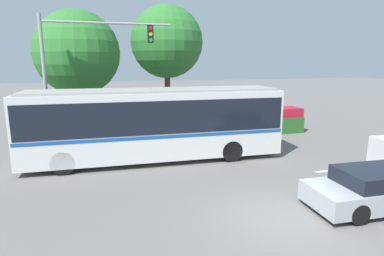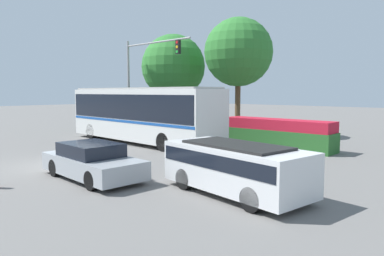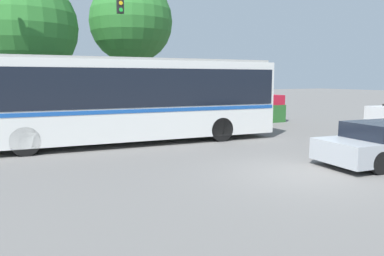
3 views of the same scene
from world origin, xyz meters
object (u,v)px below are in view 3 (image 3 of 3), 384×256
at_px(traffic_light_pole, 35,30).
at_px(street_tree_left, 26,28).
at_px(city_bus, 133,96).
at_px(street_tree_centre, 131,22).

bearing_deg(traffic_light_pole, street_tree_left, 93.86).
xyz_separation_m(city_bus, street_tree_centre, (2.11, 7.14, 3.97)).
bearing_deg(street_tree_left, city_bus, -60.25).
relative_size(city_bus, street_tree_left, 1.56).
bearing_deg(traffic_light_pole, street_tree_centre, 37.84).
relative_size(street_tree_left, street_tree_centre, 0.92).
relative_size(traffic_light_pole, street_tree_centre, 0.83).
bearing_deg(street_tree_centre, traffic_light_pole, -142.16).
bearing_deg(city_bus, street_tree_centre, -104.52).
xyz_separation_m(city_bus, traffic_light_pole, (-3.35, 2.90, 2.71)).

